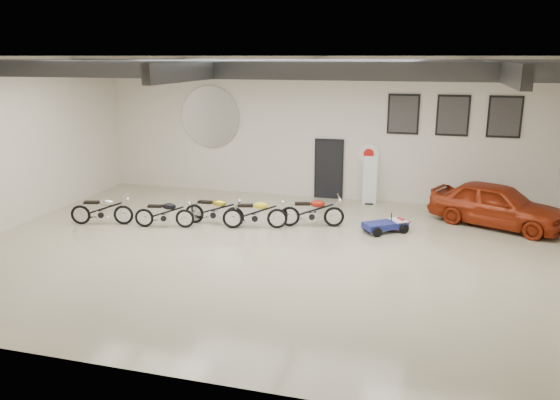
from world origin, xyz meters
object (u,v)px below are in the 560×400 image
(motorcycle_yellow, at_px, (255,212))
(motorcycle_red, at_px, (312,211))
(motorcycle_black, at_px, (164,213))
(vintage_car, at_px, (497,205))
(banner_stand, at_px, (370,180))
(motorcycle_silver, at_px, (102,209))
(motorcycle_gold, at_px, (214,209))
(go_kart, at_px, (389,222))

(motorcycle_yellow, height_order, motorcycle_red, motorcycle_red)
(motorcycle_black, distance_m, vintage_car, 10.00)
(banner_stand, distance_m, motorcycle_silver, 8.87)
(banner_stand, bearing_deg, motorcycle_gold, -150.04)
(motorcycle_black, height_order, motorcycle_yellow, motorcycle_yellow)
(vintage_car, bearing_deg, banner_stand, 93.53)
(motorcycle_silver, height_order, go_kart, motorcycle_silver)
(banner_stand, distance_m, motorcycle_yellow, 4.75)
(motorcycle_black, bearing_deg, banner_stand, 25.54)
(motorcycle_gold, bearing_deg, motorcycle_black, -154.40)
(motorcycle_yellow, bearing_deg, motorcycle_gold, 163.97)
(motorcycle_red, xyz_separation_m, go_kart, (2.30, 0.12, -0.21))
(motorcycle_silver, relative_size, motorcycle_black, 1.06)
(motorcycle_red, bearing_deg, motorcycle_yellow, -172.25)
(motorcycle_silver, distance_m, go_kart, 8.67)
(motorcycle_black, relative_size, motorcycle_yellow, 0.93)
(banner_stand, relative_size, vintage_car, 0.45)
(motorcycle_red, bearing_deg, banner_stand, 51.66)
(motorcycle_red, relative_size, vintage_car, 0.49)
(motorcycle_black, distance_m, go_kart, 6.69)
(banner_stand, xyz_separation_m, motorcycle_black, (-5.61, -4.33, -0.42))
(motorcycle_silver, relative_size, motorcycle_yellow, 0.99)
(motorcycle_yellow, xyz_separation_m, motorcycle_red, (1.59, 0.64, 0.00))
(vintage_car, bearing_deg, motorcycle_silver, 129.05)
(banner_stand, relative_size, motorcycle_yellow, 0.92)
(motorcycle_silver, height_order, vintage_car, vintage_car)
(motorcycle_silver, bearing_deg, vintage_car, 0.13)
(motorcycle_gold, distance_m, vintage_car, 8.54)
(go_kart, bearing_deg, motorcycle_black, 155.71)
(motorcycle_red, bearing_deg, motorcycle_silver, 179.58)
(motorcycle_silver, bearing_deg, go_kart, -3.84)
(vintage_car, bearing_deg, motorcycle_black, 130.62)
(banner_stand, relative_size, motorcycle_black, 0.99)
(banner_stand, xyz_separation_m, vintage_car, (3.98, -1.50, -0.21))
(banner_stand, bearing_deg, go_kart, -83.19)
(motorcycle_silver, xyz_separation_m, motorcycle_gold, (3.32, 0.90, -0.00))
(vintage_car, bearing_deg, motorcycle_yellow, 131.71)
(motorcycle_black, bearing_deg, motorcycle_yellow, 1.42)
(go_kart, bearing_deg, motorcycle_yellow, 154.71)
(motorcycle_yellow, height_order, vintage_car, vintage_car)
(motorcycle_silver, relative_size, motorcycle_red, 0.98)
(motorcycle_black, height_order, motorcycle_gold, motorcycle_gold)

